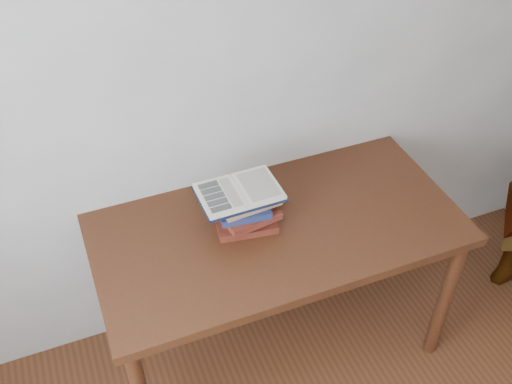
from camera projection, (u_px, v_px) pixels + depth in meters
name	position (u px, v px, depth m)	size (l,w,h in m)	color
desk	(278.00, 242.00, 2.50)	(1.50, 0.75, 0.80)	#432210
book_stack	(246.00, 211.00, 2.39)	(0.26, 0.22, 0.15)	maroon
open_book	(239.00, 192.00, 2.34)	(0.33, 0.23, 0.03)	black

